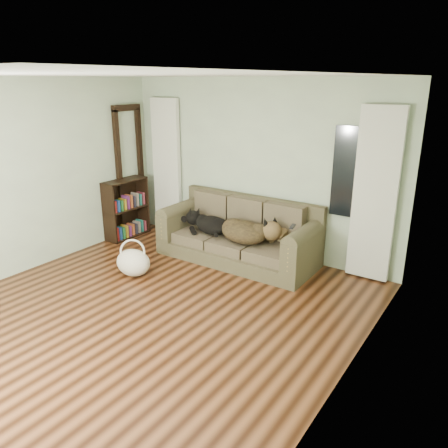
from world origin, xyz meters
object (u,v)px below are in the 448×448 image
Objects in this scene: dog_black_lab at (210,224)px; bookshelf at (126,208)px; dog_shepherd at (247,233)px; tote_bag at (133,264)px; sofa at (237,231)px.

bookshelf is at bearing -156.80° from dog_black_lab.
tote_bag is at bearing 58.28° from dog_shepherd.
sofa is 3.08× the size of dog_shepherd.
dog_shepherd is 2.32m from bookshelf.
bookshelf reaches higher than dog_black_lab.
tote_bag is (-0.42, -1.21, -0.32)m from dog_black_lab.
dog_shepherd is 1.64m from tote_bag.
tote_bag is 0.51× the size of bookshelf.
dog_shepherd is at bearing 46.50° from tote_bag.
tote_bag is at bearing -46.50° from bookshelf.
tote_bag is at bearing -90.91° from dog_black_lab.
dog_black_lab is at bearing 8.08° from dog_shepherd.
bookshelf reaches higher than sofa.
dog_black_lab is 0.68m from dog_shepherd.
dog_shepherd is (0.22, -0.08, 0.04)m from sofa.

